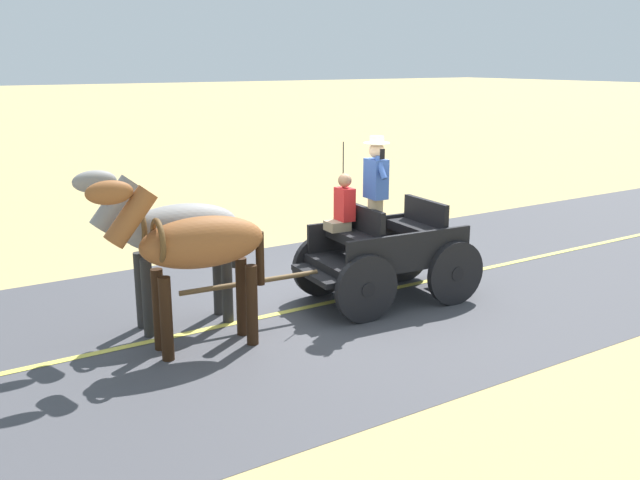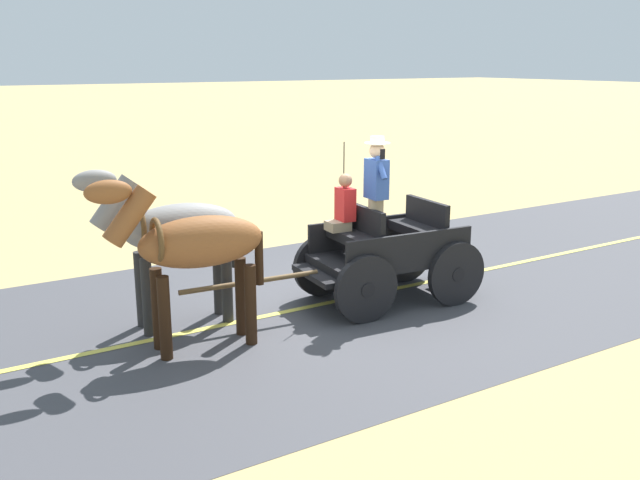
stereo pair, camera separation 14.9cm
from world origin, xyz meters
TOP-DOWN VIEW (x-y plane):
  - ground_plane at (0.00, 0.00)m, footprint 200.00×200.00m
  - road_surface at (0.00, 0.00)m, footprint 6.58×160.00m
  - road_centre_stripe at (0.00, 0.00)m, footprint 0.12×160.00m
  - horse_drawn_carriage at (-0.34, -0.46)m, footprint 1.59×4.52m
  - horse_near_side at (-0.52, 2.59)m, footprint 0.72×2.14m
  - horse_off_side at (0.34, 2.52)m, footprint 0.69×2.14m

SIDE VIEW (x-z plane):
  - ground_plane at x=0.00m, z-range 0.00..0.00m
  - road_surface at x=0.00m, z-range 0.00..0.01m
  - road_centre_stripe at x=0.00m, z-range 0.01..0.01m
  - horse_drawn_carriage at x=-0.34m, z-range -0.43..2.07m
  - horse_near_side at x=-0.52m, z-range 0.22..2.43m
  - horse_off_side at x=0.34m, z-range 0.22..2.43m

